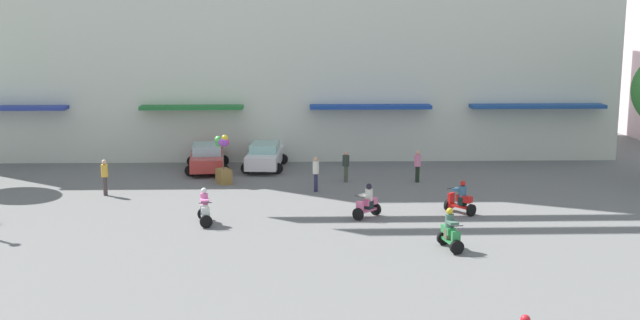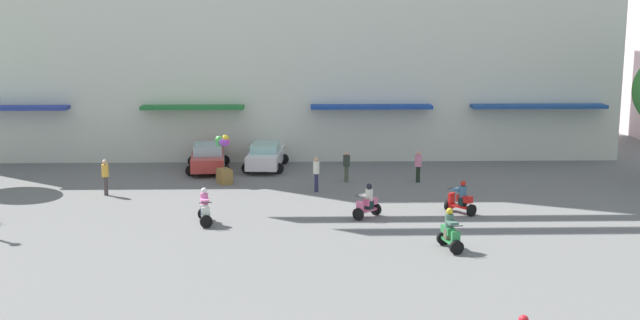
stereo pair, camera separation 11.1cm
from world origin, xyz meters
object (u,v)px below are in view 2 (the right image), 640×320
Objects in this scene: scooter_rider_0 at (461,200)px; pedestrian_2 at (347,165)px; scooter_rider_1 at (368,204)px; pedestrian_3 at (418,165)px; scooter_rider_4 at (205,209)px; pedestrian_0 at (105,175)px; scooter_rider_6 at (450,233)px; parked_car_0 at (208,157)px; pedestrian_1 at (316,171)px; parked_car_1 at (266,156)px; balloon_vendor_cart at (224,161)px.

pedestrian_2 is at bearing 124.67° from scooter_rider_0.
pedestrian_3 reaches higher than scooter_rider_1.
scooter_rider_0 is 1.01× the size of scooter_rider_1.
scooter_rider_4 is 0.86× the size of pedestrian_0.
scooter_rider_6 reaches higher than scooter_rider_4.
parked_car_0 is 11.15m from scooter_rider_4.
scooter_rider_0 is at bearing -35.52° from pedestrian_1.
pedestrian_1 is at bearing 116.11° from scooter_rider_6.
parked_car_1 is at bearing 79.98° from scooter_rider_4.
balloon_vendor_cart reaches higher than parked_car_0.
pedestrian_1 is (-2.08, 4.98, 0.41)m from scooter_rider_1.
parked_car_1 is at bearing 154.88° from pedestrian_3.
parked_car_1 is 2.61× the size of pedestrian_1.
pedestrian_2 reaches higher than scooter_rider_4.
parked_car_0 is 3.19m from parked_car_1.
pedestrian_2 is (-4.59, 6.63, 0.29)m from scooter_rider_0.
scooter_rider_6 is (7.43, -15.44, -0.11)m from parked_car_1.
parked_car_0 is 8.08m from pedestrian_2.
pedestrian_0 reaches higher than scooter_rider_6.
pedestrian_0 is 1.07× the size of pedestrian_3.
pedestrian_3 reaches higher than pedestrian_2.
parked_car_1 is at bearing 115.70° from scooter_rider_6.
parked_car_0 is at bearing 95.71° from scooter_rider_4.
parked_car_1 is 3.06× the size of scooter_rider_0.
parked_car_0 is 3.05× the size of scooter_rider_4.
pedestrian_1 is (4.75, 5.78, 0.40)m from scooter_rider_4.
pedestrian_0 is 1.00× the size of pedestrian_1.
pedestrian_1 is at bearing -42.23° from parked_car_0.
scooter_rider_6 reaches higher than scooter_rider_1.
parked_car_1 is 11.79m from scooter_rider_1.
parked_car_0 is at bearing -171.33° from parked_car_1.
scooter_rider_1 is 6.87m from scooter_rider_4.
pedestrian_2 reaches higher than scooter_rider_0.
balloon_vendor_cart is (-6.75, 7.00, 0.56)m from scooter_rider_1.
scooter_rider_6 reaches higher than scooter_rider_0.
scooter_rider_6 is at bearing -22.17° from scooter_rider_4.
parked_car_1 is 2.78× the size of pedestrian_3.
scooter_rider_6 is 0.97× the size of pedestrian_2.
parked_car_0 is 2.63× the size of pedestrian_0.
scooter_rider_0 is (12.05, -9.74, -0.14)m from parked_car_0.
balloon_vendor_cart reaches higher than pedestrian_3.
pedestrian_3 is at bearing -25.12° from parked_car_1.
scooter_rider_0 is 7.61m from pedestrian_1.
pedestrian_0 is (-5.34, 5.29, 0.39)m from scooter_rider_4.
scooter_rider_6 is at bearing -60.40° from scooter_rider_1.
scooter_rider_1 is 5.36m from scooter_rider_6.
scooter_rider_6 is 12.26m from pedestrian_2.
pedestrian_1 is 5.10m from balloon_vendor_cart.
parked_car_0 is at bearing 137.77° from pedestrian_1.
scooter_rider_4 is (-10.94, -1.36, 0.00)m from scooter_rider_0.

